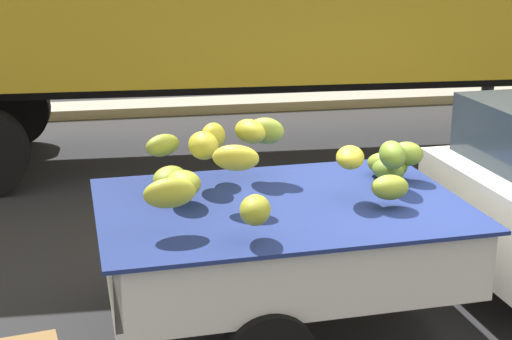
{
  "coord_description": "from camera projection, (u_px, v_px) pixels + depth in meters",
  "views": [
    {
      "loc": [
        -2.52,
        -5.36,
        3.02
      ],
      "look_at": [
        -1.44,
        0.28,
        1.26
      ],
      "focal_mm": 53.86,
      "sensor_mm": 36.0,
      "label": 1
    }
  ],
  "objects": [
    {
      "name": "ground",
      "position": [
        432.0,
        315.0,
        6.38
      ],
      "size": [
        220.0,
        220.0,
        0.0
      ],
      "primitive_type": "plane",
      "color": "#28282B"
    },
    {
      "name": "curb_strip",
      "position": [
        252.0,
        103.0,
        14.01
      ],
      "size": [
        80.0,
        0.8,
        0.16
      ],
      "primitive_type": "cube",
      "color": "gray",
      "rests_on": "ground"
    },
    {
      "name": "pickup_truck",
      "position": [
        502.0,
        206.0,
        6.31
      ],
      "size": [
        4.95,
        2.11,
        1.7
      ],
      "rotation": [
        0.0,
        0.0,
        0.05
      ],
      "color": "silver",
      "rests_on": "ground"
    }
  ]
}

